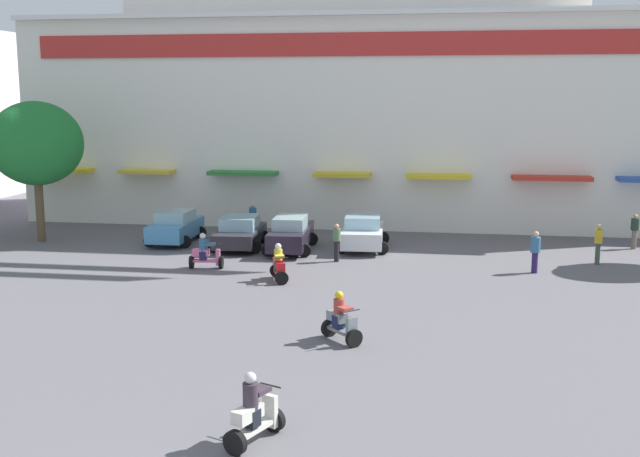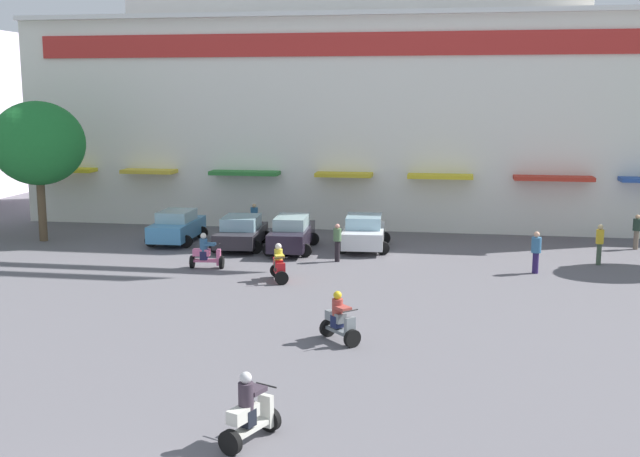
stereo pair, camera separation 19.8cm
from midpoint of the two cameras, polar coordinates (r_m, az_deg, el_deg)
The scene contains 16 objects.
ground_plane at distance 24.63m, azimuth -3.32°, elevation -6.90°, with size 128.00×128.00×0.00m, color #5F5C62.
colonial_building at distance 46.14m, azimuth 2.98°, elevation 13.49°, with size 35.79×15.75×22.69m.
plaza_tree_2 at distance 39.72m, azimuth -19.87°, elevation 5.88°, with size 4.57×3.90×6.77m.
parked_car_0 at distance 38.00m, azimuth -10.32°, elevation 0.15°, with size 2.34×4.02×1.57m.
parked_car_1 at distance 36.28m, azimuth -5.65°, elevation -0.26°, with size 2.60×4.24×1.49m.
parked_car_2 at distance 35.47m, azimuth -1.93°, elevation -0.36°, with size 2.35×4.52×1.59m.
parked_car_3 at distance 35.89m, azimuth 3.40°, elevation -0.28°, with size 2.59×4.08×1.57m.
scooter_rider_1 at distance 29.83m, azimuth -2.85°, elevation -2.73°, with size 1.00×1.54×1.45m.
scooter_rider_3 at distance 16.37m, azimuth -4.84°, elevation -13.37°, with size 1.06×1.55×1.57m.
scooter_rider_4 at distance 22.59m, azimuth 1.69°, elevation -6.79°, with size 1.31×1.34×1.49m.
scooter_rider_7 at distance 32.24m, azimuth -8.19°, elevation -1.85°, with size 1.41×0.66×1.48m.
pedestrian_0 at distance 33.11m, azimuth 1.45°, elevation -0.86°, with size 0.48×0.48×1.64m.
pedestrian_1 at distance 38.63m, azimuth 22.37°, elevation -0.08°, with size 0.50×0.50×1.63m.
pedestrian_2 at distance 34.54m, azimuth 20.00°, elevation -0.90°, with size 0.45×0.45×1.72m.
pedestrian_3 at distance 32.15m, azimuth 15.75°, elevation -1.51°, with size 0.53×0.53×1.70m.
pedestrian_4 at distance 39.32m, azimuth -4.70°, elevation 0.80°, with size 0.53×0.53×1.63m.
Camera 2 is at (5.37, -9.97, 7.10)m, focal length 43.58 mm.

